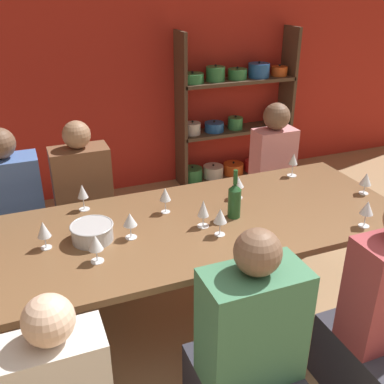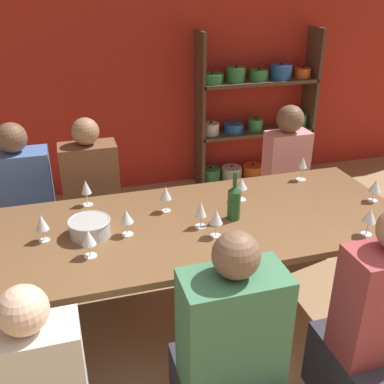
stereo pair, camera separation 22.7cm
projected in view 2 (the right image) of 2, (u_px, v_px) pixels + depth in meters
name	position (u px, v px, depth m)	size (l,w,h in m)	color
wall_back_red	(143.00, 60.00, 4.45)	(8.80, 0.06, 2.70)	red
shelf_unit	(254.00, 125.00, 4.88)	(1.30, 0.30, 1.63)	#4C3828
dining_table	(197.00, 233.00, 2.73)	(2.56, 1.03, 0.77)	brown
mixing_bowl	(89.00, 227.00, 2.53)	(0.24, 0.24, 0.10)	#B7BABC
wine_bottle_green	(234.00, 201.00, 2.68)	(0.08, 0.08, 0.31)	#1E4C23
wine_glass_empty_a	(126.00, 217.00, 2.51)	(0.08, 0.08, 0.16)	white
wine_glass_empty_b	(201.00, 209.00, 2.59)	(0.07, 0.07, 0.17)	white
wine_glass_white_a	(88.00, 238.00, 2.31)	(0.08, 0.08, 0.16)	white
wine_glass_white_b	(42.00, 223.00, 2.45)	(0.07, 0.07, 0.16)	white
wine_glass_red_a	(166.00, 194.00, 2.76)	(0.07, 0.07, 0.17)	white
wine_glass_red_b	(241.00, 184.00, 2.91)	(0.08, 0.08, 0.15)	white
wine_glass_empty_c	(216.00, 217.00, 2.49)	(0.08, 0.08, 0.17)	white
wine_glass_white_c	(375.00, 187.00, 2.90)	(0.08, 0.08, 0.15)	white
wine_glass_white_d	(370.00, 216.00, 2.51)	(0.08, 0.08, 0.16)	white
wine_glass_red_c	(303.00, 164.00, 3.19)	(0.07, 0.07, 0.17)	white
wine_glass_empty_e	(86.00, 188.00, 2.83)	(0.07, 0.07, 0.17)	white
person_far_a	(95.00, 219.00, 3.38)	(0.40, 0.50, 1.23)	#2D2D38
person_near_b	(230.00, 378.00, 2.06)	(0.45, 0.56, 1.20)	#2D2D38
person_far_b	(283.00, 190.00, 3.82)	(0.35, 0.44, 1.19)	#2D2D38
person_near_c	(374.00, 345.00, 2.24)	(0.42, 0.53, 1.20)	#2D2D38
person_far_c	(27.00, 223.00, 3.34)	(0.44, 0.55, 1.21)	#2D2D38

